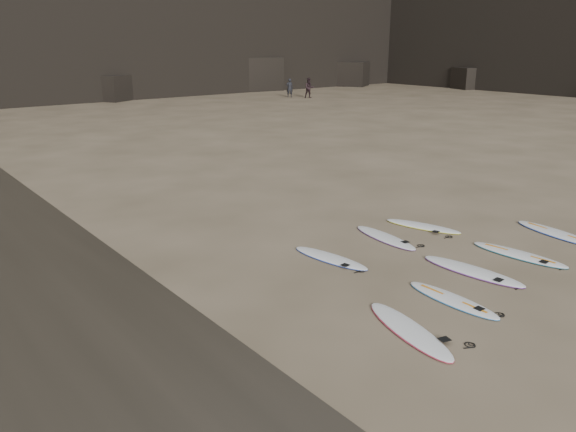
{
  "coord_description": "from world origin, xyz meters",
  "views": [
    {
      "loc": [
        -12.09,
        -7.18,
        5.4
      ],
      "look_at": [
        -4.38,
        2.57,
        1.5
      ],
      "focal_mm": 35.0,
      "sensor_mm": 36.0,
      "label": 1
    }
  ],
  "objects_px": {
    "surfboard_3": "(519,254)",
    "person_b": "(309,88)",
    "surfboard_7": "(423,226)",
    "surfboard_0": "(409,330)",
    "surfboard_4": "(557,233)",
    "surfboard_6": "(385,237)",
    "surfboard_1": "(452,299)",
    "person_a": "(290,88)",
    "surfboard_2": "(472,271)",
    "surfboard_5": "(330,258)"
  },
  "relations": [
    {
      "from": "surfboard_3",
      "to": "surfboard_4",
      "type": "distance_m",
      "value": 2.44
    },
    {
      "from": "surfboard_1",
      "to": "surfboard_3",
      "type": "relative_size",
      "value": 0.91
    },
    {
      "from": "surfboard_0",
      "to": "surfboard_7",
      "type": "distance_m",
      "value": 6.59
    },
    {
      "from": "surfboard_2",
      "to": "surfboard_6",
      "type": "bearing_deg",
      "value": 81.91
    },
    {
      "from": "surfboard_1",
      "to": "surfboard_7",
      "type": "distance_m",
      "value": 5.05
    },
    {
      "from": "surfboard_5",
      "to": "surfboard_6",
      "type": "height_order",
      "value": "surfboard_6"
    },
    {
      "from": "surfboard_3",
      "to": "person_b",
      "type": "distance_m",
      "value": 42.21
    },
    {
      "from": "surfboard_5",
      "to": "person_b",
      "type": "relative_size",
      "value": 1.22
    },
    {
      "from": "surfboard_7",
      "to": "person_a",
      "type": "height_order",
      "value": "person_a"
    },
    {
      "from": "surfboard_4",
      "to": "surfboard_6",
      "type": "height_order",
      "value": "surfboard_4"
    },
    {
      "from": "surfboard_0",
      "to": "surfboard_3",
      "type": "distance_m",
      "value": 5.45
    },
    {
      "from": "surfboard_1",
      "to": "person_a",
      "type": "bearing_deg",
      "value": 57.16
    },
    {
      "from": "surfboard_3",
      "to": "person_a",
      "type": "relative_size",
      "value": 1.41
    },
    {
      "from": "surfboard_2",
      "to": "person_b",
      "type": "height_order",
      "value": "person_b"
    },
    {
      "from": "surfboard_4",
      "to": "surfboard_3",
      "type": "bearing_deg",
      "value": -165.15
    },
    {
      "from": "surfboard_0",
      "to": "person_a",
      "type": "xyz_separation_m",
      "value": [
        27.3,
        38.07,
        0.86
      ]
    },
    {
      "from": "surfboard_1",
      "to": "surfboard_3",
      "type": "xyz_separation_m",
      "value": [
        3.61,
        0.55,
        0.0
      ]
    },
    {
      "from": "surfboard_1",
      "to": "surfboard_7",
      "type": "xyz_separation_m",
      "value": [
        3.52,
        3.63,
        0.0
      ]
    },
    {
      "from": "surfboard_5",
      "to": "surfboard_6",
      "type": "distance_m",
      "value": 2.3
    },
    {
      "from": "surfboard_3",
      "to": "person_a",
      "type": "xyz_separation_m",
      "value": [
        21.92,
        37.23,
        0.86
      ]
    },
    {
      "from": "surfboard_4",
      "to": "surfboard_6",
      "type": "xyz_separation_m",
      "value": [
        -4.17,
        2.87,
        -0.01
      ]
    },
    {
      "from": "surfboard_2",
      "to": "person_a",
      "type": "bearing_deg",
      "value": 52.24
    },
    {
      "from": "surfboard_0",
      "to": "surfboard_2",
      "type": "xyz_separation_m",
      "value": [
        3.48,
        0.96,
        0.0
      ]
    },
    {
      "from": "surfboard_5",
      "to": "surfboard_7",
      "type": "xyz_separation_m",
      "value": [
        3.95,
        0.18,
        0.0
      ]
    },
    {
      "from": "surfboard_2",
      "to": "surfboard_7",
      "type": "height_order",
      "value": "surfboard_2"
    },
    {
      "from": "surfboard_3",
      "to": "surfboard_5",
      "type": "bearing_deg",
      "value": 139.49
    },
    {
      "from": "surfboard_4",
      "to": "person_b",
      "type": "height_order",
      "value": "person_b"
    },
    {
      "from": "surfboard_3",
      "to": "person_b",
      "type": "height_order",
      "value": "person_b"
    },
    {
      "from": "surfboard_6",
      "to": "surfboard_4",
      "type": "bearing_deg",
      "value": -27.76
    },
    {
      "from": "surfboard_2",
      "to": "surfboard_4",
      "type": "bearing_deg",
      "value": -3.69
    },
    {
      "from": "surfboard_6",
      "to": "person_a",
      "type": "xyz_separation_m",
      "value": [
        23.66,
        34.14,
        0.86
      ]
    },
    {
      "from": "surfboard_3",
      "to": "surfboard_6",
      "type": "relative_size",
      "value": 1.06
    },
    {
      "from": "surfboard_2",
      "to": "surfboard_4",
      "type": "distance_m",
      "value": 4.33
    },
    {
      "from": "surfboard_6",
      "to": "person_b",
      "type": "relative_size",
      "value": 1.25
    },
    {
      "from": "surfboard_7",
      "to": "surfboard_0",
      "type": "bearing_deg",
      "value": -160.7
    },
    {
      "from": "surfboard_1",
      "to": "surfboard_5",
      "type": "xyz_separation_m",
      "value": [
        -0.43,
        3.44,
        0.0
      ]
    },
    {
      "from": "surfboard_2",
      "to": "surfboard_5",
      "type": "relative_size",
      "value": 1.14
    },
    {
      "from": "surfboard_7",
      "to": "person_a",
      "type": "xyz_separation_m",
      "value": [
        22.01,
        34.15,
        0.86
      ]
    },
    {
      "from": "surfboard_3",
      "to": "surfboard_7",
      "type": "bearing_deg",
      "value": 86.8
    },
    {
      "from": "surfboard_0",
      "to": "surfboard_3",
      "type": "height_order",
      "value": "same"
    },
    {
      "from": "surfboard_4",
      "to": "person_b",
      "type": "xyz_separation_m",
      "value": [
        20.5,
        35.21,
        0.91
      ]
    },
    {
      "from": "surfboard_4",
      "to": "surfboard_6",
      "type": "distance_m",
      "value": 5.07
    },
    {
      "from": "person_b",
      "to": "surfboard_6",
      "type": "bearing_deg",
      "value": -99.14
    },
    {
      "from": "person_a",
      "to": "surfboard_6",
      "type": "bearing_deg",
      "value": 94.84
    },
    {
      "from": "surfboard_2",
      "to": "person_b",
      "type": "bearing_deg",
      "value": 49.83
    },
    {
      "from": "surfboard_2",
      "to": "surfboard_4",
      "type": "relative_size",
      "value": 0.99
    },
    {
      "from": "surfboard_4",
      "to": "surfboard_5",
      "type": "height_order",
      "value": "surfboard_4"
    },
    {
      "from": "surfboard_7",
      "to": "surfboard_6",
      "type": "bearing_deg",
      "value": 162.55
    },
    {
      "from": "surfboard_1",
      "to": "person_a",
      "type": "relative_size",
      "value": 1.28
    },
    {
      "from": "surfboard_1",
      "to": "surfboard_6",
      "type": "distance_m",
      "value": 4.08
    }
  ]
}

